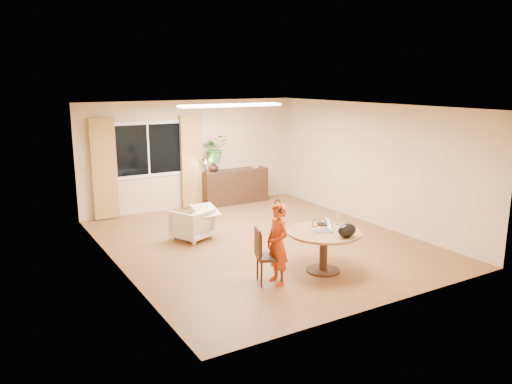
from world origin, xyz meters
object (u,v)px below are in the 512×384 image
Objects in this scene: dining_chair at (269,255)px; armchair at (192,224)px; dining_table at (324,240)px; child at (278,244)px; sideboard at (235,186)px.

dining_chair reaches higher than armchair.
dining_chair is 1.29× the size of armchair.
dining_table is 0.95× the size of child.
child reaches higher than sideboard.
sideboard is at bearing 78.87° from dining_table.
sideboard is at bearing 87.30° from dining_chair.
armchair is (-1.17, 2.65, -0.23)m from dining_table.
dining_chair is at bearing -135.71° from child.
child is 2.71m from armchair.
dining_chair is 0.70× the size of child.
dining_table is at bearing 89.86° from child.
child is at bearing -110.99° from sideboard.
child reaches higher than dining_table.
child is (-0.91, -0.02, 0.10)m from dining_table.
child is (0.09, -0.09, 0.19)m from dining_chair.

